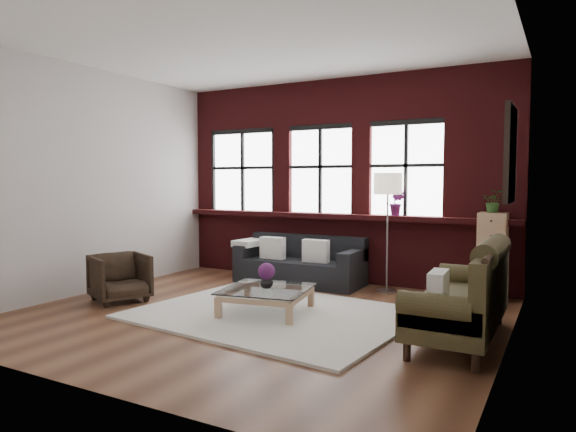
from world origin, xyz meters
The scene contains 26 objects.
floor centered at (0.00, 0.00, 0.00)m, with size 5.50×5.50×0.00m, color #54311E.
ceiling centered at (0.00, 0.00, 3.20)m, with size 5.50×5.50×0.00m, color white.
wall_back centered at (0.00, 2.50, 1.60)m, with size 5.50×5.50×0.00m, color beige.
wall_front centered at (0.00, -2.50, 1.60)m, with size 5.50×5.50×0.00m, color beige.
wall_left centered at (-2.75, 0.00, 1.60)m, with size 5.00×5.00×0.00m, color beige.
wall_right centered at (2.75, 0.00, 1.60)m, with size 5.00×5.00×0.00m, color beige.
brick_backwall centered at (0.00, 2.44, 1.60)m, with size 5.50×0.12×3.20m, color #4F1215, non-canonical shape.
sill_ledge centered at (0.00, 2.35, 1.04)m, with size 5.50×0.30×0.08m, color #4F1215.
window_left centered at (-1.80, 2.45, 1.75)m, with size 1.38×0.10×1.50m, color black, non-canonical shape.
window_mid centered at (-0.30, 2.45, 1.75)m, with size 1.38×0.10×1.50m, color black, non-canonical shape.
window_right centered at (1.10, 2.45, 1.75)m, with size 1.38×0.10×1.50m, color black, non-canonical shape.
wall_poster centered at (2.72, 0.30, 1.85)m, with size 0.05×0.74×0.94m, color black, non-canonical shape.
shag_rug centered at (0.20, 0.08, 0.02)m, with size 3.10×2.43×0.03m, color beige.
dark_sofa centered at (-0.41, 1.90, 0.36)m, with size 1.97×0.80×0.71m, color black, non-canonical shape.
pillow_a centered at (-0.83, 1.80, 0.55)m, with size 0.40×0.14×0.34m, color white.
pillow_b centered at (-0.08, 1.80, 0.55)m, with size 0.40×0.14×0.34m, color white.
vintage_settee centered at (2.30, 0.13, 0.51)m, with size 0.84×1.90×1.01m, color #3C351B, non-canonical shape.
pillow_settee centered at (2.22, -0.45, 0.61)m, with size 0.14×0.38×0.34m, color white.
armchair centered at (-1.97, -0.27, 0.32)m, with size 0.67×0.69×0.63m, color black.
coffee_table centered at (0.10, 0.06, 0.16)m, with size 0.98×0.98×0.33m, color tan, non-canonical shape.
vase centered at (0.10, 0.06, 0.40)m, with size 0.16×0.16×0.16m, color #B2B2B2.
flowers centered at (0.10, 0.06, 0.52)m, with size 0.20×0.20×0.20m, color #662365.
drawer_chest centered at (2.36, 2.18, 0.59)m, with size 0.36×0.36×1.17m, color tan.
potted_plant_top centered at (2.36, 2.18, 1.33)m, with size 0.27×0.24×0.30m, color #2D5923.
floor_lamp centered at (0.97, 1.96, 0.93)m, with size 0.40×0.40×1.86m, color #A5A5A8, non-canonical shape.
sill_plant centered at (1.00, 2.32, 1.28)m, with size 0.22×0.18×0.40m, color #662365.
Camera 1 is at (3.22, -5.12, 1.59)m, focal length 32.00 mm.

